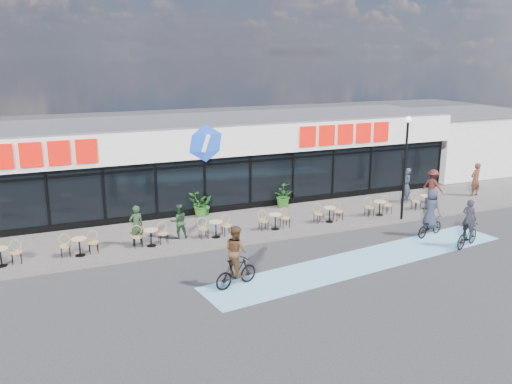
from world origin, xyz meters
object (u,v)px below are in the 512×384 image
Objects in this scene: cyclist_a at (468,230)px; potted_plant_left at (200,205)px; potted_plant_right at (282,196)px; pedestrian_c at (475,179)px; potted_plant_mid at (206,205)px; patron_left at (136,225)px; pedestrian_a at (406,185)px; pedestrian_b at (433,186)px; cyclist_b at (430,218)px; patron_right at (179,221)px; lamp_post at (405,159)px.

potted_plant_left is at bearing 137.71° from cyclist_a.
pedestrian_c is at bearing -11.21° from potted_plant_right.
potted_plant_mid is 5.12m from patron_left.
potted_plant_left is at bearing -16.44° from pedestrian_c.
cyclist_a is (-1.90, -6.62, -0.30)m from pedestrian_a.
potted_plant_mid is at bearing 10.29° from potted_plant_left.
cyclist_a is (13.07, -5.51, -0.22)m from patron_left.
pedestrian_c is (15.82, -2.25, 0.36)m from potted_plant_left.
potted_plant_mid is at bearing -82.60° from pedestrian_a.
potted_plant_left is 0.56× the size of cyclist_a.
cyclist_b is at bearing 119.83° from pedestrian_b.
cyclist_a is at bearing 132.54° from pedestrian_b.
cyclist_b is (8.84, -6.71, 0.16)m from potted_plant_left.
potted_plant_right is 0.78× the size of patron_right.
lamp_post is 3.30m from cyclist_b.
cyclist_a is at bearing 141.54° from patron_left.
patron_left is (-8.31, -2.97, 0.27)m from potted_plant_right.
cyclist_a is 1.86m from cyclist_b.
potted_plant_left is 12.92m from pedestrian_b.
pedestrian_b is 0.85× the size of cyclist_a.
pedestrian_a reaches higher than patron_right.
cyclist_a is (11.18, -5.65, -0.12)m from patron_right.
potted_plant_left is 0.62× the size of pedestrian_c.
pedestrian_a is (6.66, -1.85, 0.35)m from potted_plant_right.
pedestrian_c reaches higher than potted_plant_mid.
patron_right is 0.73× the size of cyclist_a.
lamp_post is 4.98× the size of potted_plant_mid.
patron_right is at bearing 73.26° from pedestrian_b.
potted_plant_right is at bearing -1.16° from potted_plant_mid.
patron_left is (-3.73, -2.98, 0.28)m from potted_plant_left.
lamp_post is 10.37m from potted_plant_left.
patron_right is (-10.94, 1.49, -2.25)m from lamp_post.
potted_plant_mid is 15.63m from pedestrian_c.
pedestrian_b is (12.35, -2.35, 0.39)m from potted_plant_mid.
pedestrian_a is at bearing 74.01° from cyclist_a.
patron_right reaches higher than potted_plant_right.
patron_left is 16.46m from pedestrian_b.
patron_right is 0.82× the size of pedestrian_c.
cyclist_a is at bearing 156.73° from patron_right.
pedestrian_b is at bearing 92.03° from pedestrian_a.
lamp_post is 2.82× the size of pedestrian_b.
cyclist_a is at bearing -42.29° from potted_plant_left.
cyclist_a is at bearing -43.65° from potted_plant_mid.
potted_plant_right is 0.67× the size of pedestrian_b.
potted_plant_right is 11.47m from pedestrian_c.
patron_left is 0.79× the size of cyclist_b.
potted_plant_left is 0.38m from potted_plant_mid.
pedestrian_c reaches higher than patron_right.
potted_plant_right is (4.58, -0.02, 0.01)m from potted_plant_left.
pedestrian_c is (6.72, 2.09, -2.07)m from lamp_post.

